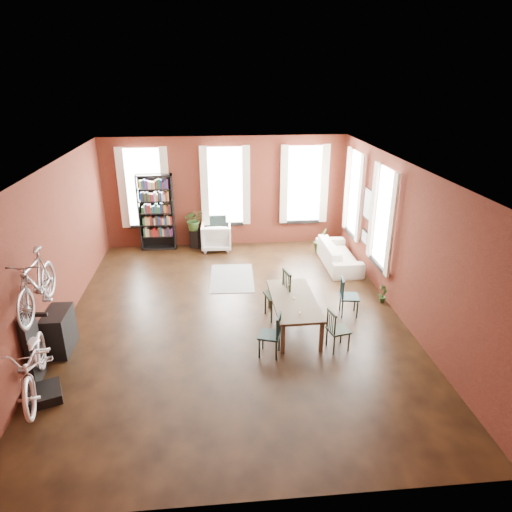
{
  "coord_description": "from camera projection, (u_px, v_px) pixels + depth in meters",
  "views": [
    {
      "loc": [
        -0.34,
        -8.5,
        4.86
      ],
      "look_at": [
        0.52,
        0.6,
        1.15
      ],
      "focal_mm": 32.0,
      "sensor_mm": 36.0,
      "label": 1
    }
  ],
  "objects": [
    {
      "name": "striped_rug",
      "position": [
        232.0,
        278.0,
        11.54
      ],
      "size": [
        1.14,
        1.76,
        0.01
      ],
      "primitive_type": "cube",
      "rotation": [
        0.0,
        0.0,
        -0.04
      ],
      "color": "black",
      "rests_on": "ground"
    },
    {
      "name": "dining_chair_a",
      "position": [
        270.0,
        335.0,
        8.29
      ],
      "size": [
        0.49,
        0.49,
        0.83
      ],
      "primitive_type": "cube",
      "rotation": [
        0.0,
        0.0,
        -1.89
      ],
      "color": "#163132",
      "rests_on": "ground"
    },
    {
      "name": "dining_table",
      "position": [
        293.0,
        313.0,
        9.21
      ],
      "size": [
        0.89,
        1.91,
        0.65
      ],
      "primitive_type": "cube",
      "rotation": [
        0.0,
        0.0,
        0.02
      ],
      "color": "brown",
      "rests_on": "ground"
    },
    {
      "name": "bicycle_floor",
      "position": [
        29.0,
        338.0,
        6.88
      ],
      "size": [
        0.87,
        1.14,
        1.94
      ],
      "primitive_type": "imported",
      "rotation": [
        0.0,
        0.0,
        0.21
      ],
      "color": "silver",
      "rests_on": "bike_trainer"
    },
    {
      "name": "plant_stand",
      "position": [
        196.0,
        239.0,
        13.49
      ],
      "size": [
        0.35,
        0.35,
        0.53
      ],
      "primitive_type": "cube",
      "rotation": [
        0.0,
        0.0,
        -0.43
      ],
      "color": "black",
      "rests_on": "ground"
    },
    {
      "name": "dining_chair_d",
      "position": [
        349.0,
        297.0,
        9.68
      ],
      "size": [
        0.43,
        0.43,
        0.84
      ],
      "primitive_type": "cube",
      "rotation": [
        0.0,
        0.0,
        1.45
      ],
      "color": "#1B393C",
      "rests_on": "ground"
    },
    {
      "name": "bookshelf",
      "position": [
        156.0,
        213.0,
        13.08
      ],
      "size": [
        1.0,
        0.32,
        2.2
      ],
      "primitive_type": "cube",
      "color": "black",
      "rests_on": "ground"
    },
    {
      "name": "bike_trainer",
      "position": [
        43.0,
        395.0,
        7.27
      ],
      "size": [
        0.71,
        0.71,
        0.16
      ],
      "primitive_type": "cube",
      "rotation": [
        0.0,
        0.0,
        0.36
      ],
      "color": "black",
      "rests_on": "ground"
    },
    {
      "name": "plant_small",
      "position": [
        382.0,
        299.0,
        10.31
      ],
      "size": [
        0.48,
        0.49,
        0.16
      ],
      "primitive_type": "imported",
      "rotation": [
        0.0,
        0.0,
        0.76
      ],
      "color": "#2E5B24",
      "rests_on": "ground"
    },
    {
      "name": "white_armchair",
      "position": [
        216.0,
        235.0,
        13.29
      ],
      "size": [
        0.87,
        0.82,
        0.87
      ],
      "primitive_type": "imported",
      "rotation": [
        0.0,
        0.0,
        3.11
      ],
      "color": "white",
      "rests_on": "ground"
    },
    {
      "name": "console_table",
      "position": [
        59.0,
        331.0,
        8.43
      ],
      "size": [
        0.4,
        0.8,
        0.8
      ],
      "primitive_type": "cube",
      "color": "black",
      "rests_on": "ground"
    },
    {
      "name": "room",
      "position": [
        243.0,
        212.0,
        9.49
      ],
      "size": [
        9.0,
        9.04,
        3.22
      ],
      "color": "black",
      "rests_on": "ground"
    },
    {
      "name": "dining_chair_b",
      "position": [
        277.0,
        295.0,
        9.54
      ],
      "size": [
        0.57,
        0.57,
        1.03
      ],
      "primitive_type": "cube",
      "rotation": [
        0.0,
        0.0,
        -1.36
      ],
      "color": "black",
      "rests_on": "ground"
    },
    {
      "name": "bicycle_hung",
      "position": [
        32.0,
        264.0,
        6.96
      ],
      "size": [
        0.47,
        1.0,
        1.66
      ],
      "primitive_type": "imported",
      "color": "#A5A8AD",
      "rests_on": "bike_wall_rack"
    },
    {
      "name": "plant_on_stand",
      "position": [
        194.0,
        222.0,
        13.3
      ],
      "size": [
        0.72,
        0.76,
        0.5
      ],
      "primitive_type": "imported",
      "rotation": [
        0.0,
        0.0,
        0.26
      ],
      "color": "#366026",
      "rests_on": "plant_stand"
    },
    {
      "name": "dining_chair_c",
      "position": [
        338.0,
        330.0,
        8.47
      ],
      "size": [
        0.45,
        0.45,
        0.81
      ],
      "primitive_type": "cube",
      "rotation": [
        0.0,
        0.0,
        1.79
      ],
      "color": "#1E2F1B",
      "rests_on": "ground"
    },
    {
      "name": "plant_by_sofa",
      "position": [
        320.0,
        247.0,
        13.16
      ],
      "size": [
        0.66,
        0.82,
        0.32
      ],
      "primitive_type": "imported",
      "rotation": [
        0.0,
        0.0,
        0.42
      ],
      "color": "#305722",
      "rests_on": "ground"
    },
    {
      "name": "bike_wall_rack",
      "position": [
        33.0,
        347.0,
        7.5
      ],
      "size": [
        0.16,
        0.6,
        1.3
      ],
      "primitive_type": "cube",
      "color": "black",
      "rests_on": "ground"
    },
    {
      "name": "cream_sofa",
      "position": [
        339.0,
        251.0,
        12.21
      ],
      "size": [
        0.61,
        2.08,
        0.81
      ],
      "primitive_type": "imported",
      "rotation": [
        0.0,
        0.0,
        1.57
      ],
      "color": "beige",
      "rests_on": "ground"
    }
  ]
}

